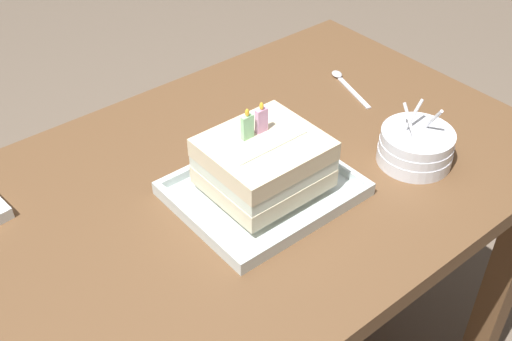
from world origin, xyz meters
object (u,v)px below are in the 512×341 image
Objects in this scene: birthday_cake at (264,162)px; serving_spoon_near_tray at (343,81)px; bowl_stack at (416,147)px; foil_tray at (263,191)px.

birthday_cake is 0.41m from serving_spoon_near_tray.
serving_spoon_near_tray is (0.10, 0.27, -0.03)m from bowl_stack.
birthday_cake is 1.37× the size of bowl_stack.
foil_tray is at bearing -90.00° from birthday_cake.
serving_spoon_near_tray is at bearing 70.22° from bowl_stack.
birthday_cake is 0.29m from bowl_stack.
serving_spoon_near_tray is at bearing 25.00° from foil_tray.
bowl_stack is at bearing -20.73° from birthday_cake.
birthday_cake reaches higher than serving_spoon_near_tray.
bowl_stack reaches higher than foil_tray.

